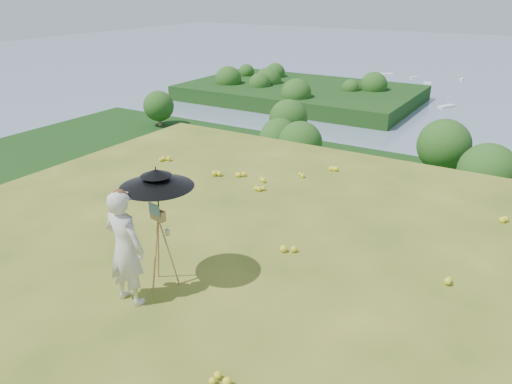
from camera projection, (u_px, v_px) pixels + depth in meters
The scene contains 12 objects.
ground at pixel (240, 267), 8.51m from camera, with size 14.00×14.00×0.00m, color #4C621C.
forest_slope at pixel (444, 366), 47.31m from camera, with size 140.00×56.00×22.00m, color #0E360F.
shoreline_tier at pixel (491, 252), 81.59m from camera, with size 170.00×28.00×8.00m, color slate.
peninsula at pixel (300, 86), 177.91m from camera, with size 90.00×60.00×12.00m, color #0E360F, non-canonical shape.
slope_trees at pixel (468, 235), 41.93m from camera, with size 110.00×50.00×6.00m, color #1F4B16, non-canonical shape.
harbor_town at pixel (499, 216), 79.09m from camera, with size 110.00×22.00×5.00m, color silver, non-canonical shape.
moored_boats at pixel (489, 117), 154.57m from camera, with size 140.00×140.00×0.70m, color white, non-canonical shape.
wildflowers at pixel (248, 257), 8.69m from camera, with size 10.00×10.50×0.12m, color yellow, non-canonical shape.
painter at pixel (125, 248), 7.27m from camera, with size 0.66×0.44×1.82m, color silver.
field_easel at pixel (160, 245), 7.75m from camera, with size 0.54×0.54×1.43m, color #A76E46, non-canonical shape.
sun_umbrella at pixel (157, 193), 7.44m from camera, with size 1.12×1.12×0.82m, color black, non-canonical shape.
painter_cap at pixel (119, 194), 6.94m from camera, with size 0.22×0.26×0.10m, color #C46B76, non-canonical shape.
Camera 1 is at (4.04, -6.16, 4.46)m, focal length 35.00 mm.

